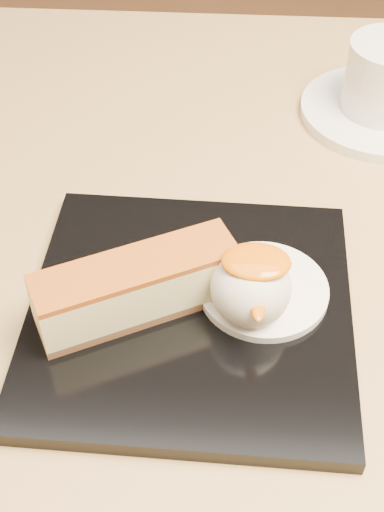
# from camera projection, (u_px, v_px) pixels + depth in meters

# --- Properties ---
(table) EXTENTS (0.80, 0.80, 0.72)m
(table) POSITION_uv_depth(u_px,v_px,m) (256.00, 388.00, 0.64)
(table) COLOR black
(table) RESTS_ON ground
(dessert_plate) EXTENTS (0.23, 0.23, 0.01)m
(dessert_plate) POSITION_uv_depth(u_px,v_px,m) (190.00, 311.00, 0.49)
(dessert_plate) COLOR black
(dessert_plate) RESTS_ON table
(cheesecake) EXTENTS (0.14, 0.09, 0.04)m
(cheesecake) POSITION_uv_depth(u_px,v_px,m) (137.00, 287.00, 0.47)
(cheesecake) COLOR brown
(cheesecake) RESTS_ON dessert_plate
(cream_smear) EXTENTS (0.09, 0.09, 0.01)m
(cream_smear) POSITION_uv_depth(u_px,v_px,m) (263.00, 290.00, 0.49)
(cream_smear) COLOR white
(cream_smear) RESTS_ON dessert_plate
(ice_cream_scoop) EXTENTS (0.05, 0.05, 0.05)m
(ice_cream_scoop) POSITION_uv_depth(u_px,v_px,m) (251.00, 288.00, 0.46)
(ice_cream_scoop) COLOR white
(ice_cream_scoop) RESTS_ON cream_smear
(mango_sauce) EXTENTS (0.04, 0.03, 0.01)m
(mango_sauce) POSITION_uv_depth(u_px,v_px,m) (256.00, 262.00, 0.45)
(mango_sauce) COLOR #DF6507
(mango_sauce) RESTS_ON ice_cream_scoop
(mint_sprig) EXTENTS (0.03, 0.02, 0.00)m
(mint_sprig) POSITION_uv_depth(u_px,v_px,m) (222.00, 259.00, 0.51)
(mint_sprig) COLOR green
(mint_sprig) RESTS_ON cream_smear
(saucer) EXTENTS (0.15, 0.15, 0.01)m
(saucer) POSITION_uv_depth(u_px,v_px,m) (381.00, 112.00, 0.66)
(saucer) COLOR white
(saucer) RESTS_ON table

